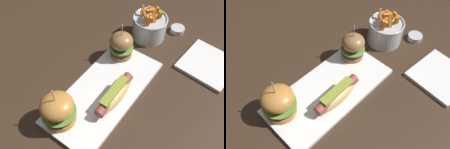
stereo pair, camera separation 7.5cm
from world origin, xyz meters
The scene contains 8 objects.
ground_plane centered at (0.00, 0.00, 0.00)m, with size 3.00×3.00×0.00m, color #382619.
platter_main centered at (0.00, 0.00, 0.01)m, with size 0.42×0.20×0.01m, color white.
hot_dog centered at (-0.01, -0.04, 0.04)m, with size 0.17×0.06×0.05m.
slider_left centered at (-0.16, 0.05, 0.06)m, with size 0.10×0.10×0.14m.
slider_right centered at (0.16, 0.05, 0.06)m, with size 0.08×0.08×0.14m.
fries_bucket centered at (0.32, 0.02, 0.05)m, with size 0.13×0.13×0.14m.
sauce_ramekin centered at (0.41, -0.06, 0.01)m, with size 0.05×0.05×0.02m.
side_plate centered at (0.31, -0.23, 0.01)m, with size 0.17×0.17×0.01m, color white.
Camera 1 is at (-0.35, -0.28, 0.67)m, focal length 39.69 mm.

